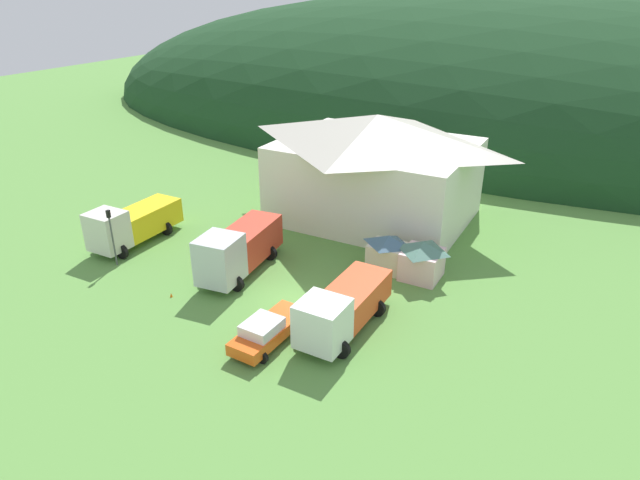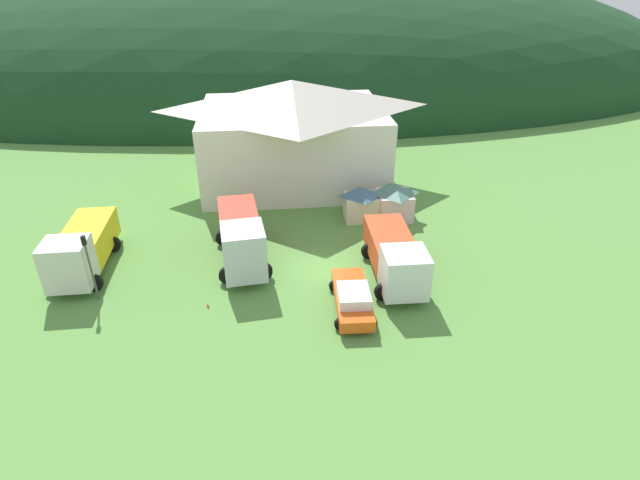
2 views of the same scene
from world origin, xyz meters
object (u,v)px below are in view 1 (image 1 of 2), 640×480
at_px(tow_truck_silver, 238,248).
at_px(traffic_cone_near_pickup, 171,297).
at_px(play_shed_cream, 388,252).
at_px(flatbed_truck_yellow, 131,223).
at_px(play_shed_pink, 422,259).
at_px(service_pickup_orange, 268,330).
at_px(heavy_rig_white, 342,308).
at_px(depot_building, 376,166).
at_px(traffic_light_west, 112,232).

bearing_deg(tow_truck_silver, traffic_cone_near_pickup, -27.84).
bearing_deg(tow_truck_silver, play_shed_cream, 115.36).
height_order(flatbed_truck_yellow, traffic_cone_near_pickup, flatbed_truck_yellow).
distance_m(play_shed_cream, flatbed_truck_yellow, 19.74).
relative_size(flatbed_truck_yellow, tow_truck_silver, 0.94).
distance_m(play_shed_pink, traffic_cone_near_pickup, 16.92).
height_order(play_shed_pink, service_pickup_orange, play_shed_pink).
bearing_deg(heavy_rig_white, play_shed_cream, -175.06).
distance_m(depot_building, service_pickup_orange, 20.15).
xyz_separation_m(service_pickup_orange, traffic_cone_near_pickup, (-8.27, 1.11, -0.83)).
bearing_deg(depot_building, flatbed_truck_yellow, -135.94).
bearing_deg(play_shed_cream, flatbed_truck_yellow, -163.67).
distance_m(play_shed_cream, tow_truck_silver, 10.48).
height_order(play_shed_cream, heavy_rig_white, heavy_rig_white).
height_order(service_pickup_orange, traffic_light_west, traffic_light_west).
bearing_deg(depot_building, traffic_light_west, -126.67).
height_order(play_shed_cream, play_shed_pink, play_shed_pink).
bearing_deg(service_pickup_orange, tow_truck_silver, -130.60).
distance_m(heavy_rig_white, traffic_cone_near_pickup, 11.69).
distance_m(service_pickup_orange, traffic_cone_near_pickup, 8.38).
height_order(depot_building, service_pickup_orange, depot_building).
bearing_deg(traffic_light_west, flatbed_truck_yellow, 115.99).
height_order(play_shed_cream, traffic_cone_near_pickup, play_shed_cream).
height_order(play_shed_cream, traffic_light_west, traffic_light_west).
distance_m(tow_truck_silver, traffic_light_west, 9.10).
bearing_deg(tow_truck_silver, depot_building, 156.60).
xyz_separation_m(play_shed_cream, traffic_cone_near_pickup, (-10.83, -10.31, -1.35)).
bearing_deg(heavy_rig_white, flatbed_truck_yellow, -97.51).
distance_m(flatbed_truck_yellow, tow_truck_silver, 10.03).
bearing_deg(play_shed_pink, service_pickup_orange, -114.13).
height_order(tow_truck_silver, traffic_cone_near_pickup, tow_truck_silver).
distance_m(flatbed_truck_yellow, traffic_light_west, 3.71).
bearing_deg(tow_truck_silver, flatbed_truck_yellow, -95.83).
distance_m(play_shed_cream, play_shed_pink, 2.54).
height_order(service_pickup_orange, traffic_cone_near_pickup, service_pickup_orange).
relative_size(depot_building, play_shed_cream, 6.05).
distance_m(play_shed_pink, traffic_light_west, 21.77).
relative_size(service_pickup_orange, traffic_light_west, 1.28).
height_order(play_shed_pink, traffic_light_west, traffic_light_west).
xyz_separation_m(tow_truck_silver, heavy_rig_white, (9.51, -2.96, -0.28)).
xyz_separation_m(play_shed_cream, tow_truck_silver, (-8.92, -5.48, 0.55)).
xyz_separation_m(service_pickup_orange, traffic_light_west, (-14.80, 2.64, 1.78)).
relative_size(depot_building, heavy_rig_white, 2.09).
relative_size(depot_building, traffic_light_west, 3.89).
distance_m(play_shed_pink, service_pickup_orange, 12.50).
xyz_separation_m(depot_building, flatbed_truck_yellow, (-14.27, -13.81, -2.87)).
distance_m(depot_building, play_shed_cream, 10.02).
bearing_deg(tow_truck_silver, traffic_light_west, -74.84).
relative_size(play_shed_pink, tow_truck_silver, 0.34).
bearing_deg(traffic_light_west, play_shed_cream, 26.85).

